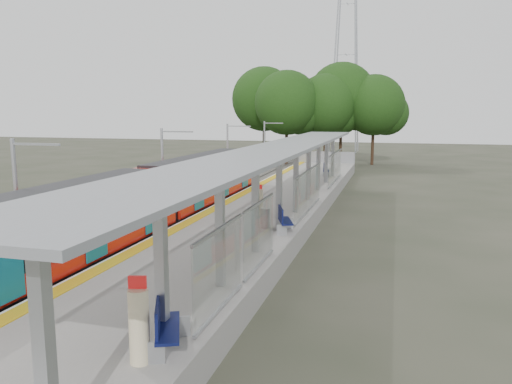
{
  "coord_description": "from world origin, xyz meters",
  "views": [
    {
      "loc": [
        7.07,
        -8.03,
        6.33
      ],
      "look_at": [
        0.29,
        16.17,
        2.3
      ],
      "focal_mm": 35.0,
      "sensor_mm": 36.0,
      "label": 1
    }
  ],
  "objects_px": {
    "train": "(153,199)",
    "bench_near": "(164,323)",
    "bench_mid": "(283,219)",
    "info_pillar_near": "(139,326)",
    "bench_far": "(325,169)",
    "info_pillar_far": "(260,202)",
    "litter_bin": "(265,218)"
  },
  "relations": [
    {
      "from": "train",
      "to": "bench_near",
      "type": "relative_size",
      "value": 15.51
    },
    {
      "from": "bench_near",
      "to": "bench_mid",
      "type": "relative_size",
      "value": 1.01
    },
    {
      "from": "bench_mid",
      "to": "info_pillar_near",
      "type": "bearing_deg",
      "value": -111.57
    },
    {
      "from": "bench_far",
      "to": "info_pillar_far",
      "type": "relative_size",
      "value": 1.0
    },
    {
      "from": "bench_mid",
      "to": "litter_bin",
      "type": "bearing_deg",
      "value": 129.06
    },
    {
      "from": "bench_near",
      "to": "bench_mid",
      "type": "xyz_separation_m",
      "value": [
        0.15,
        11.73,
        -0.01
      ]
    },
    {
      "from": "bench_near",
      "to": "bench_mid",
      "type": "height_order",
      "value": "bench_near"
    },
    {
      "from": "info_pillar_near",
      "to": "litter_bin",
      "type": "relative_size",
      "value": 2.16
    },
    {
      "from": "bench_mid",
      "to": "info_pillar_far",
      "type": "relative_size",
      "value": 1.1
    },
    {
      "from": "train",
      "to": "bench_mid",
      "type": "bearing_deg",
      "value": -6.63
    },
    {
      "from": "train",
      "to": "bench_far",
      "type": "bearing_deg",
      "value": 73.25
    },
    {
      "from": "bench_mid",
      "to": "info_pillar_far",
      "type": "distance_m",
      "value": 3.97
    },
    {
      "from": "bench_near",
      "to": "info_pillar_near",
      "type": "xyz_separation_m",
      "value": [
        -0.21,
        -0.72,
        0.22
      ]
    },
    {
      "from": "info_pillar_far",
      "to": "bench_far",
      "type": "bearing_deg",
      "value": 108.14
    },
    {
      "from": "bench_mid",
      "to": "bench_far",
      "type": "xyz_separation_m",
      "value": [
        -0.91,
        20.45,
        -0.05
      ]
    },
    {
      "from": "info_pillar_far",
      "to": "info_pillar_near",
      "type": "bearing_deg",
      "value": -62.17
    },
    {
      "from": "info_pillar_near",
      "to": "litter_bin",
      "type": "bearing_deg",
      "value": 77.78
    },
    {
      "from": "info_pillar_far",
      "to": "bench_mid",
      "type": "bearing_deg",
      "value": -37.53
    },
    {
      "from": "bench_near",
      "to": "litter_bin",
      "type": "height_order",
      "value": "bench_near"
    },
    {
      "from": "train",
      "to": "litter_bin",
      "type": "height_order",
      "value": "train"
    },
    {
      "from": "bench_mid",
      "to": "bench_far",
      "type": "distance_m",
      "value": 20.47
    },
    {
      "from": "bench_mid",
      "to": "bench_far",
      "type": "relative_size",
      "value": 1.1
    },
    {
      "from": "info_pillar_near",
      "to": "info_pillar_far",
      "type": "xyz_separation_m",
      "value": [
        -1.66,
        15.86,
        -0.15
      ]
    },
    {
      "from": "train",
      "to": "bench_near",
      "type": "bearing_deg",
      "value": -61.92
    },
    {
      "from": "bench_near",
      "to": "info_pillar_near",
      "type": "relative_size",
      "value": 0.92
    },
    {
      "from": "train",
      "to": "bench_far",
      "type": "relative_size",
      "value": 17.32
    },
    {
      "from": "bench_mid",
      "to": "litter_bin",
      "type": "xyz_separation_m",
      "value": [
        -0.99,
        0.6,
        -0.16
      ]
    },
    {
      "from": "train",
      "to": "bench_near",
      "type": "distance_m",
      "value": 14.2
    },
    {
      "from": "train",
      "to": "info_pillar_near",
      "type": "distance_m",
      "value": 14.74
    },
    {
      "from": "bench_mid",
      "to": "litter_bin",
      "type": "height_order",
      "value": "bench_mid"
    },
    {
      "from": "bench_mid",
      "to": "litter_bin",
      "type": "distance_m",
      "value": 1.16
    },
    {
      "from": "info_pillar_near",
      "to": "train",
      "type": "bearing_deg",
      "value": 101.05
    }
  ]
}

